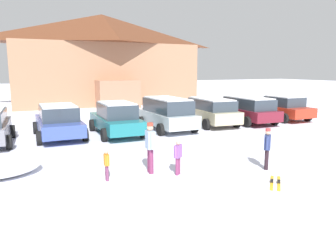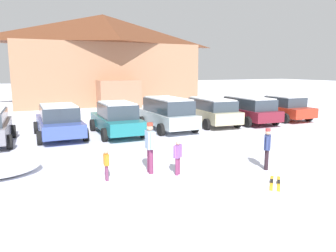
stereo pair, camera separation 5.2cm
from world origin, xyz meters
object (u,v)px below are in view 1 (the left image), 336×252
object	(u,v)px
parked_teal_hatchback	(116,118)
parked_maroon_van	(248,109)
skier_adult_in_blue_parka	(150,145)
parked_beige_suv	(211,111)
skier_child_in_purple_jacket	(178,155)
ski_lodge	(103,59)
pair_of_skis	(275,182)
parked_blue_hatchback	(58,121)
parked_silver_wagon	(167,113)
skier_child_in_orange_jacket	(107,163)
skier_teen_in_navy_coat	(267,146)
parked_red_sedan	(282,108)

from	to	relation	value
parked_teal_hatchback	parked_maroon_van	size ratio (longest dim) A/B	1.03
parked_maroon_van	skier_adult_in_blue_parka	bearing A→B (deg)	-145.00
parked_maroon_van	skier_adult_in_blue_parka	size ratio (longest dim) A/B	2.76
parked_beige_suv	skier_child_in_purple_jacket	xyz separation A→B (m)	(-6.17, -7.45, -0.23)
ski_lodge	pair_of_skis	xyz separation A→B (m)	(-1.72, -25.36, -4.32)
parked_blue_hatchback	parked_silver_wagon	world-z (taller)	parked_silver_wagon
skier_child_in_orange_jacket	parked_blue_hatchback	bearing A→B (deg)	93.05
skier_teen_in_navy_coat	skier_child_in_orange_jacket	size ratio (longest dim) A/B	1.42
parked_teal_hatchback	parked_beige_suv	size ratio (longest dim) A/B	1.06
parked_maroon_van	parked_silver_wagon	bearing A→B (deg)	179.66
skier_child_in_purple_jacket	skier_teen_in_navy_coat	size ratio (longest dim) A/B	0.83
parked_blue_hatchback	skier_adult_in_blue_parka	world-z (taller)	skier_adult_in_blue_parka
parked_blue_hatchback	skier_adult_in_blue_parka	size ratio (longest dim) A/B	2.84
skier_teen_in_navy_coat	pair_of_skis	distance (m)	1.60
parked_red_sedan	skier_child_in_purple_jacket	size ratio (longest dim) A/B	3.63
parked_teal_hatchback	parked_blue_hatchback	bearing A→B (deg)	168.50
parked_maroon_van	parked_red_sedan	bearing A→B (deg)	0.76
skier_child_in_orange_jacket	skier_adult_in_blue_parka	bearing A→B (deg)	4.17
skier_teen_in_navy_coat	parked_beige_suv	bearing A→B (deg)	68.85
parked_silver_wagon	skier_teen_in_navy_coat	bearing A→B (deg)	-90.93
parked_teal_hatchback	skier_child_in_purple_jacket	size ratio (longest dim) A/B	4.08
ski_lodge	parked_maroon_van	bearing A→B (deg)	-73.54
parked_blue_hatchback	parked_silver_wagon	xyz separation A→B (m)	(5.70, -0.50, 0.13)
skier_adult_in_blue_parka	pair_of_skis	size ratio (longest dim) A/B	1.45
parked_silver_wagon	skier_teen_in_navy_coat	xyz separation A→B (m)	(-0.13, -8.02, -0.16)
ski_lodge	parked_red_sedan	xyz separation A→B (m)	(7.75, -16.14, -3.53)
skier_teen_in_navy_coat	pair_of_skis	world-z (taller)	skier_teen_in_navy_coat
parked_teal_hatchback	parked_red_sedan	distance (m)	11.53
parked_blue_hatchback	pair_of_skis	xyz separation A→B (m)	(4.83, -9.71, -0.81)
ski_lodge	parked_teal_hatchback	xyz separation A→B (m)	(-3.79, -16.21, -3.49)
ski_lodge	parked_teal_hatchback	bearing A→B (deg)	-103.15
parked_silver_wagon	parked_red_sedan	distance (m)	8.61
ski_lodge	parked_blue_hatchback	world-z (taller)	ski_lodge
parked_blue_hatchback	skier_child_in_orange_jacket	xyz separation A→B (m)	(0.39, -7.27, -0.27)
parked_silver_wagon	skier_teen_in_navy_coat	distance (m)	8.02
ski_lodge	parked_silver_wagon	xyz separation A→B (m)	(-0.86, -16.15, -3.38)
skier_child_in_orange_jacket	pair_of_skis	world-z (taller)	skier_child_in_orange_jacket
parked_red_sedan	parked_teal_hatchback	bearing A→B (deg)	-179.67
parked_red_sedan	parked_blue_hatchback	bearing A→B (deg)	178.01
parked_beige_suv	ski_lodge	bearing A→B (deg)	97.88
skier_child_in_purple_jacket	parked_beige_suv	bearing A→B (deg)	50.40
pair_of_skis	skier_adult_in_blue_parka	bearing A→B (deg)	139.30
parked_teal_hatchback	skier_child_in_orange_jacket	bearing A→B (deg)	-109.56
parked_blue_hatchback	skier_adult_in_blue_parka	bearing A→B (deg)	-75.36
parked_maroon_van	skier_child_in_orange_jacket	size ratio (longest dim) A/B	4.65
parked_red_sedan	pair_of_skis	distance (m)	13.24
parked_silver_wagon	skier_child_in_purple_jacket	xyz separation A→B (m)	(-3.11, -7.22, -0.30)
ski_lodge	skier_child_in_orange_jacket	bearing A→B (deg)	-105.07
pair_of_skis	parked_beige_suv	bearing A→B (deg)	67.43
parked_blue_hatchback	skier_child_in_orange_jacket	bearing A→B (deg)	-86.95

